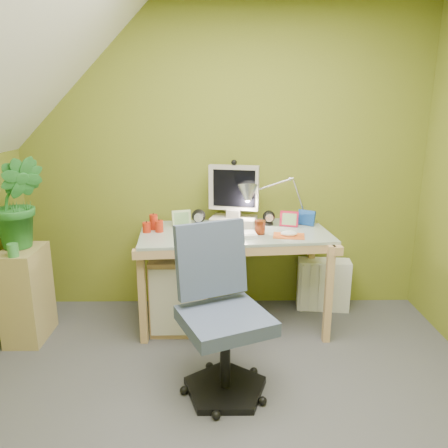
{
  "coord_description": "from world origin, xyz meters",
  "views": [
    {
      "loc": [
        -0.03,
        -1.86,
        1.62
      ],
      "look_at": [
        0.0,
        1.0,
        0.85
      ],
      "focal_mm": 35.0,
      "sensor_mm": 36.0,
      "label": 1
    }
  ],
  "objects_px": {
    "potted_plant": "(18,203)",
    "desk": "(234,277)",
    "desk_lamp": "(293,190)",
    "side_ledge": "(27,294)",
    "radiator": "(323,284)",
    "monitor": "(234,194)",
    "task_chair": "(225,318)"
  },
  "relations": [
    {
      "from": "desk_lamp",
      "to": "task_chair",
      "type": "distance_m",
      "value": 1.29
    },
    {
      "from": "side_ledge",
      "to": "potted_plant",
      "type": "relative_size",
      "value": 1.06
    },
    {
      "from": "desk",
      "to": "potted_plant",
      "type": "distance_m",
      "value": 1.61
    },
    {
      "from": "monitor",
      "to": "desk_lamp",
      "type": "relative_size",
      "value": 0.89
    },
    {
      "from": "task_chair",
      "to": "side_ledge",
      "type": "bearing_deg",
      "value": 131.64
    },
    {
      "from": "potted_plant",
      "to": "task_chair",
      "type": "bearing_deg",
      "value": -26.41
    },
    {
      "from": "radiator",
      "to": "monitor",
      "type": "bearing_deg",
      "value": -169.07
    },
    {
      "from": "desk_lamp",
      "to": "radiator",
      "type": "bearing_deg",
      "value": 10.68
    },
    {
      "from": "desk_lamp",
      "to": "potted_plant",
      "type": "xyz_separation_m",
      "value": [
        -1.93,
        -0.35,
        -0.02
      ]
    },
    {
      "from": "desk_lamp",
      "to": "monitor",
      "type": "bearing_deg",
      "value": -179.06
    },
    {
      "from": "desk_lamp",
      "to": "radiator",
      "type": "distance_m",
      "value": 0.85
    },
    {
      "from": "side_ledge",
      "to": "task_chair",
      "type": "relative_size",
      "value": 0.71
    },
    {
      "from": "potted_plant",
      "to": "desk",
      "type": "bearing_deg",
      "value": 6.59
    },
    {
      "from": "desk",
      "to": "side_ledge",
      "type": "bearing_deg",
      "value": -176.83
    },
    {
      "from": "side_ledge",
      "to": "task_chair",
      "type": "bearing_deg",
      "value": -24.74
    },
    {
      "from": "side_ledge",
      "to": "radiator",
      "type": "height_order",
      "value": "side_ledge"
    },
    {
      "from": "desk_lamp",
      "to": "side_ledge",
      "type": "xyz_separation_m",
      "value": [
        -1.93,
        -0.4,
        -0.67
      ]
    },
    {
      "from": "side_ledge",
      "to": "potted_plant",
      "type": "height_order",
      "value": "potted_plant"
    },
    {
      "from": "task_chair",
      "to": "radiator",
      "type": "bearing_deg",
      "value": 29.53
    },
    {
      "from": "potted_plant",
      "to": "monitor",
      "type": "bearing_deg",
      "value": 13.34
    },
    {
      "from": "desk_lamp",
      "to": "side_ledge",
      "type": "height_order",
      "value": "desk_lamp"
    },
    {
      "from": "side_ledge",
      "to": "radiator",
      "type": "distance_m",
      "value": 2.27
    },
    {
      "from": "potted_plant",
      "to": "radiator",
      "type": "xyz_separation_m",
      "value": [
        2.22,
        0.4,
        -0.78
      ]
    },
    {
      "from": "task_chair",
      "to": "monitor",
      "type": "bearing_deg",
      "value": 62.0
    },
    {
      "from": "side_ledge",
      "to": "monitor",
      "type": "bearing_deg",
      "value": 15.16
    },
    {
      "from": "desk_lamp",
      "to": "potted_plant",
      "type": "height_order",
      "value": "potted_plant"
    },
    {
      "from": "desk",
      "to": "task_chair",
      "type": "xyz_separation_m",
      "value": [
        -0.08,
        -0.87,
        0.11
      ]
    },
    {
      "from": "desk",
      "to": "potted_plant",
      "type": "bearing_deg",
      "value": -178.73
    },
    {
      "from": "potted_plant",
      "to": "radiator",
      "type": "relative_size",
      "value": 1.53
    },
    {
      "from": "side_ledge",
      "to": "radiator",
      "type": "relative_size",
      "value": 1.61
    },
    {
      "from": "potted_plant",
      "to": "task_chair",
      "type": "height_order",
      "value": "potted_plant"
    },
    {
      "from": "side_ledge",
      "to": "task_chair",
      "type": "distance_m",
      "value": 1.55
    }
  ]
}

